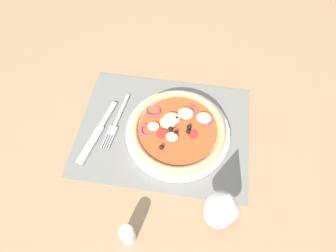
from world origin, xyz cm
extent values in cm
cube|color=#9E7A56|center=(0.00, 0.00, -1.20)|extent=(190.00, 140.00, 2.40)
cube|color=slate|center=(0.00, 0.00, 0.20)|extent=(45.32, 34.21, 0.40)
cylinder|color=white|center=(-3.86, 0.67, 1.02)|extent=(27.39, 27.39, 1.24)
cylinder|color=tan|center=(-3.86, 0.67, 2.14)|extent=(24.87, 24.87, 1.00)
torus|color=tan|center=(-3.86, 0.67, 3.00)|extent=(24.68, 24.68, 1.80)
cylinder|color=#C64C23|center=(-3.86, 0.67, 2.79)|extent=(20.39, 20.39, 0.30)
ellipsoid|color=beige|center=(-1.84, -1.83, 3.60)|extent=(4.37, 3.93, 1.31)
ellipsoid|color=beige|center=(-2.66, 3.43, 3.42)|extent=(3.16, 2.84, 0.95)
ellipsoid|color=beige|center=(2.49, 1.10, 3.41)|extent=(3.09, 2.78, 0.93)
ellipsoid|color=beige|center=(-10.19, -3.44, 3.54)|extent=(4.00, 3.60, 1.20)
ellipsoid|color=beige|center=(-5.26, -4.04, 3.57)|extent=(4.19, 3.77, 1.26)
ellipsoid|color=beige|center=(-1.03, -0.58, 3.58)|extent=(4.25, 3.82, 1.27)
sphere|color=black|center=(-6.67, 0.43, 3.58)|extent=(1.27, 1.27, 1.27)
sphere|color=black|center=(-3.53, 2.13, 3.53)|extent=(1.17, 1.17, 1.17)
sphere|color=black|center=(-2.00, 1.29, 3.60)|extent=(1.31, 1.31, 1.31)
sphere|color=black|center=(-3.08, -2.04, 3.58)|extent=(1.28, 1.28, 1.28)
sphere|color=black|center=(-0.58, 6.79, 3.54)|extent=(1.20, 1.20, 1.20)
sphere|color=black|center=(-6.58, 1.34, 3.51)|extent=(1.14, 1.14, 1.14)
torus|color=#8E3D75|center=(-11.08, -3.04, 3.19)|extent=(3.18, 3.15, 0.77)
torus|color=#8E3D75|center=(-7.02, -5.29, 3.19)|extent=(3.16, 3.12, 1.14)
torus|color=#8E3D75|center=(3.40, -3.70, 3.19)|extent=(4.05, 3.97, 1.53)
torus|color=#8E3D75|center=(4.04, 2.41, 3.19)|extent=(3.43, 3.36, 1.39)
cylinder|color=#A3281E|center=(-7.91, 1.70, 3.09)|extent=(2.41, 2.41, 0.30)
cylinder|color=#A3281E|center=(-1.84, 0.38, 3.09)|extent=(2.94, 2.94, 0.30)
cylinder|color=#A3281E|center=(-0.29, 2.73, 3.09)|extent=(2.96, 2.96, 0.30)
cube|color=#B2B5BA|center=(12.65, -4.30, 0.62)|extent=(2.25, 11.19, 0.44)
cube|color=#B2B5BA|center=(13.48, 2.48, 0.62)|extent=(2.49, 2.77, 0.44)
cube|color=#B2B5BA|center=(14.79, 5.77, 0.62)|extent=(0.84, 4.33, 0.44)
cube|color=#B2B5BA|center=(14.20, 5.84, 0.62)|extent=(0.84, 4.33, 0.44)
cube|color=#B2B5BA|center=(13.60, 5.92, 0.62)|extent=(0.84, 4.33, 0.44)
cube|color=#B2B5BA|center=(13.00, 5.99, 0.62)|extent=(0.84, 4.33, 0.44)
cube|color=#B2B5BA|center=(15.92, -2.34, 0.71)|extent=(3.09, 8.48, 0.62)
cube|color=#B2B5BA|center=(18.08, 7.42, 0.62)|extent=(4.46, 11.76, 0.44)
cylinder|color=silver|center=(-15.82, 19.95, 0.20)|extent=(6.40, 6.40, 0.40)
cylinder|color=silver|center=(-15.82, 19.95, 3.40)|extent=(0.80, 0.80, 6.00)
cone|color=silver|center=(-15.82, 19.95, 10.65)|extent=(7.20, 7.20, 8.50)
cone|color=#4C993D|center=(-15.82, 19.95, 9.39)|extent=(4.66, 4.66, 5.17)
cylinder|color=silver|center=(3.11, 27.97, 2.75)|extent=(3.20, 3.20, 5.50)
cylinder|color=#ADADB2|center=(3.11, 27.97, 6.10)|extent=(2.88, 2.88, 1.20)
camera|label=1|loc=(-6.97, 37.34, 66.11)|focal=30.25mm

